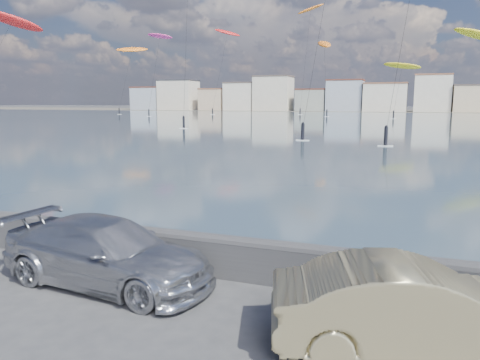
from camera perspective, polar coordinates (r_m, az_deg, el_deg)
name	(u,v)px	position (r m, az deg, el deg)	size (l,w,h in m)	color
ground	(123,318)	(9.96, -14.08, -15.97)	(700.00, 700.00, 0.00)	#333335
bay_water	(387,122)	(99.07, 17.45, 6.76)	(500.00, 177.00, 0.00)	#3D5467
far_shore_strip	(402,111)	(207.45, 19.11, 7.96)	(500.00, 60.00, 0.00)	#4C473D
seawall	(184,250)	(11.89, -6.78, -8.42)	(400.00, 0.36, 1.08)	#28282B
far_buildings	(405,96)	(193.39, 19.49, 9.64)	(240.79, 13.26, 14.60)	#9EA8B7
car_silver	(107,253)	(11.44, -15.91, -8.50)	(2.15, 5.29, 1.53)	#B4B6BD
car_champagne	(413,308)	(8.72, 20.36, -14.42)	(1.67, 4.80, 1.58)	tan
kitesurfer_2	(12,21)	(97.13, -26.05, 16.99)	(9.46, 15.55, 20.95)	red
kitesurfer_4	(324,45)	(139.92, 10.23, 15.92)	(7.36, 16.52, 22.11)	orange
kitesurfer_7	(160,38)	(141.92, -9.77, 16.72)	(7.93, 11.87, 23.90)	#E5338C
kitesurfer_9	(311,11)	(154.76, 8.59, 19.73)	(8.55, 10.41, 33.98)	orange
kitesurfer_11	(132,50)	(162.50, -13.04, 15.18)	(10.69, 14.07, 22.01)	orange
kitesurfer_13	(402,66)	(123.74, 19.15, 12.95)	(9.01, 8.82, 14.07)	yellow
kitesurfer_15	(227,34)	(159.82, -1.56, 17.39)	(8.58, 18.04, 28.00)	red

